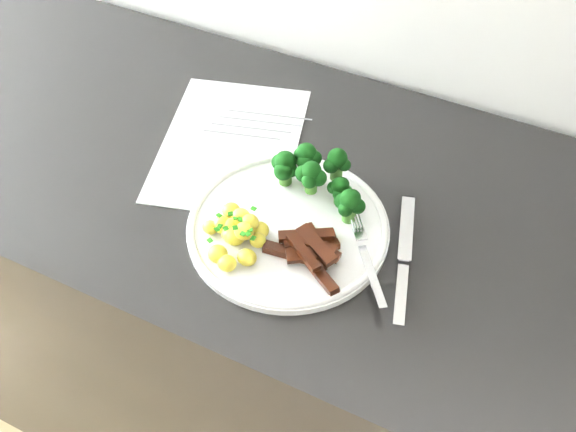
{
  "coord_description": "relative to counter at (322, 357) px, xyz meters",
  "views": [
    {
      "loc": [
        0.24,
        1.07,
        1.58
      ],
      "look_at": [
        -0.02,
        1.61,
        0.91
      ],
      "focal_mm": 41.2,
      "sensor_mm": 36.0,
      "label": 1
    }
  ],
  "objects": [
    {
      "name": "counter",
      "position": [
        0.0,
        0.0,
        0.0
      ],
      "size": [
        2.34,
        0.59,
        0.88
      ],
      "color": "black",
      "rests_on": "ground"
    },
    {
      "name": "recipe_paper",
      "position": [
        -0.2,
        0.05,
        0.44
      ],
      "size": [
        0.29,
        0.35,
        0.0
      ],
      "color": "white",
      "rests_on": "counter"
    },
    {
      "name": "plate",
      "position": [
        -0.04,
        -0.07,
        0.45
      ],
      "size": [
        0.28,
        0.28,
        0.02
      ],
      "color": "white",
      "rests_on": "counter"
    },
    {
      "name": "broccoli",
      "position": [
        -0.03,
        0.0,
        0.49
      ],
      "size": [
        0.16,
        0.1,
        0.06
      ],
      "color": "#366B21",
      "rests_on": "plate"
    },
    {
      "name": "potatoes",
      "position": [
        -0.09,
        -0.13,
        0.46
      ],
      "size": [
        0.1,
        0.11,
        0.04
      ],
      "color": "#DCCC46",
      "rests_on": "plate"
    },
    {
      "name": "beef_strips",
      "position": [
        0.01,
        -0.11,
        0.46
      ],
      "size": [
        0.12,
        0.1,
        0.03
      ],
      "color": "black",
      "rests_on": "plate"
    },
    {
      "name": "fork",
      "position": [
        0.09,
        -0.09,
        0.46
      ],
      "size": [
        0.1,
        0.14,
        0.01
      ],
      "color": "silver",
      "rests_on": "plate"
    },
    {
      "name": "knife",
      "position": [
        0.13,
        -0.08,
        0.45
      ],
      "size": [
        0.07,
        0.21,
        0.02
      ],
      "color": "silver",
      "rests_on": "plate"
    }
  ]
}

